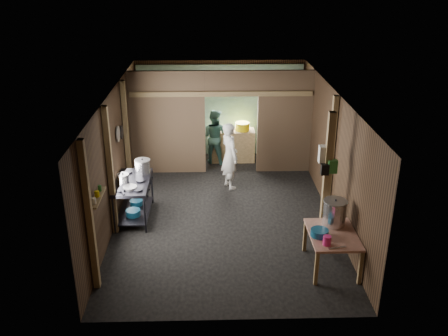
{
  "coord_description": "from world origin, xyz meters",
  "views": [
    {
      "loc": [
        -0.26,
        -9.47,
        5.03
      ],
      "look_at": [
        0.0,
        -0.2,
        1.1
      ],
      "focal_mm": 39.57,
      "sensor_mm": 36.0,
      "label": 1
    }
  ],
  "objects_px": {
    "prep_table": "(331,250)",
    "pink_bucket": "(327,241)",
    "yellow_tub": "(242,126)",
    "stove_pot_large": "(143,167)",
    "stock_pot": "(334,213)",
    "cook": "(230,156)",
    "gas_range": "(134,199)"
  },
  "relations": [
    {
      "from": "prep_table",
      "to": "yellow_tub",
      "type": "bearing_deg",
      "value": 103.86
    },
    {
      "from": "prep_table",
      "to": "pink_bucket",
      "type": "height_order",
      "value": "pink_bucket"
    },
    {
      "from": "gas_range",
      "to": "stock_pot",
      "type": "distance_m",
      "value": 4.14
    },
    {
      "from": "gas_range",
      "to": "yellow_tub",
      "type": "bearing_deg",
      "value": 52.2
    },
    {
      "from": "stock_pot",
      "to": "yellow_tub",
      "type": "xyz_separation_m",
      "value": [
        -1.33,
        4.76,
        0.06
      ]
    },
    {
      "from": "gas_range",
      "to": "stove_pot_large",
      "type": "distance_m",
      "value": 0.71
    },
    {
      "from": "gas_range",
      "to": "pink_bucket",
      "type": "bearing_deg",
      "value": -32.84
    },
    {
      "from": "stove_pot_large",
      "to": "cook",
      "type": "relative_size",
      "value": 0.21
    },
    {
      "from": "prep_table",
      "to": "pink_bucket",
      "type": "bearing_deg",
      "value": -118.31
    },
    {
      "from": "cook",
      "to": "prep_table",
      "type": "bearing_deg",
      "value": -177.73
    },
    {
      "from": "prep_table",
      "to": "cook",
      "type": "relative_size",
      "value": 0.7
    },
    {
      "from": "yellow_tub",
      "to": "cook",
      "type": "height_order",
      "value": "cook"
    },
    {
      "from": "stock_pot",
      "to": "stove_pot_large",
      "type": "bearing_deg",
      "value": 151.18
    },
    {
      "from": "prep_table",
      "to": "gas_range",
      "type": "bearing_deg",
      "value": 152.69
    },
    {
      "from": "pink_bucket",
      "to": "stock_pot",
      "type": "bearing_deg",
      "value": 68.04
    },
    {
      "from": "prep_table",
      "to": "stove_pot_large",
      "type": "xyz_separation_m",
      "value": [
        -3.54,
        2.31,
        0.65
      ]
    },
    {
      "from": "gas_range",
      "to": "pink_bucket",
      "type": "distance_m",
      "value": 4.2
    },
    {
      "from": "yellow_tub",
      "to": "cook",
      "type": "xyz_separation_m",
      "value": [
        -0.4,
        -1.71,
        -0.16
      ]
    },
    {
      "from": "cook",
      "to": "pink_bucket",
      "type": "bearing_deg",
      "value": 177.57
    },
    {
      "from": "pink_bucket",
      "to": "yellow_tub",
      "type": "height_order",
      "value": "yellow_tub"
    },
    {
      "from": "pink_bucket",
      "to": "yellow_tub",
      "type": "xyz_separation_m",
      "value": [
        -1.06,
        5.44,
        0.21
      ]
    },
    {
      "from": "yellow_tub",
      "to": "stove_pot_large",
      "type": "bearing_deg",
      "value": -129.53
    },
    {
      "from": "prep_table",
      "to": "yellow_tub",
      "type": "relative_size",
      "value": 2.96
    },
    {
      "from": "stock_pot",
      "to": "gas_range",
      "type": "bearing_deg",
      "value": 157.18
    },
    {
      "from": "gas_range",
      "to": "stock_pot",
      "type": "bearing_deg",
      "value": -22.82
    },
    {
      "from": "stove_pot_large",
      "to": "stock_pot",
      "type": "height_order",
      "value": "stove_pot_large"
    },
    {
      "from": "pink_bucket",
      "to": "cook",
      "type": "relative_size",
      "value": 0.1
    },
    {
      "from": "gas_range",
      "to": "stove_pot_large",
      "type": "height_order",
      "value": "stove_pot_large"
    },
    {
      "from": "gas_range",
      "to": "stock_pot",
      "type": "xyz_separation_m",
      "value": [
        3.79,
        -1.6,
        0.47
      ]
    },
    {
      "from": "prep_table",
      "to": "yellow_tub",
      "type": "height_order",
      "value": "yellow_tub"
    },
    {
      "from": "stove_pot_large",
      "to": "cook",
      "type": "height_order",
      "value": "cook"
    },
    {
      "from": "stock_pot",
      "to": "yellow_tub",
      "type": "height_order",
      "value": "stock_pot"
    }
  ]
}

